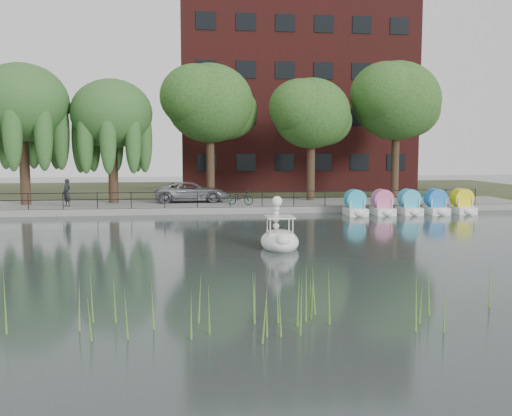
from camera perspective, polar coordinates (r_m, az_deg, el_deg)
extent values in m
plane|color=#36413F|center=(22.25, -0.05, -4.42)|extent=(120.00, 120.00, 0.00)
cube|color=gray|center=(38.01, -2.91, 0.22)|extent=(40.00, 6.00, 0.40)
cube|color=gray|center=(35.08, -2.58, -0.26)|extent=(40.00, 0.25, 0.40)
cube|color=#47512D|center=(51.93, -3.98, 1.74)|extent=(60.00, 22.00, 0.36)
cylinder|color=black|center=(35.17, -2.61, 1.63)|extent=(32.00, 0.04, 0.04)
cylinder|color=black|center=(35.21, -2.61, 0.99)|extent=(32.00, 0.04, 0.04)
cylinder|color=black|center=(35.21, -2.61, 0.90)|extent=(0.05, 0.05, 1.00)
cube|color=#4C1E16|center=(52.88, 3.70, 11.78)|extent=(20.00, 10.00, 18.00)
cylinder|color=#473323|center=(39.65, -22.11, 3.36)|extent=(0.60, 0.60, 4.20)
ellipsoid|color=#3B6C31|center=(39.72, -22.37, 9.72)|extent=(5.88, 5.88, 5.00)
cylinder|color=#473323|center=(39.07, -14.09, 3.29)|extent=(0.60, 0.60, 3.80)
ellipsoid|color=#3B6C31|center=(39.10, -14.24, 9.14)|extent=(5.32, 5.32, 4.52)
cylinder|color=#473323|center=(39.78, -4.57, 4.00)|extent=(0.60, 0.60, 4.50)
ellipsoid|color=#46742C|center=(39.88, -4.63, 10.41)|extent=(6.00, 6.00, 5.10)
cylinder|color=#473323|center=(40.19, 5.50, 3.69)|extent=(0.60, 0.60, 4.05)
ellipsoid|color=#46742C|center=(40.23, 5.56, 9.40)|extent=(5.40, 5.40, 4.59)
cylinder|color=#473323|center=(42.99, 13.73, 4.15)|extent=(0.60, 0.60, 4.72)
ellipsoid|color=#46742C|center=(43.10, 13.89, 10.37)|extent=(6.30, 6.30, 5.36)
imported|color=gray|center=(38.76, -6.50, 1.77)|extent=(2.73, 5.74, 1.58)
imported|color=gray|center=(36.63, -1.60, 1.11)|extent=(1.10, 1.82, 1.00)
imported|color=black|center=(37.44, -18.39, 1.66)|extent=(0.85, 0.83, 1.98)
ellipsoid|color=white|center=(23.05, 2.37, -3.38)|extent=(1.57, 2.45, 0.54)
cube|color=white|center=(22.92, 2.41, -2.75)|extent=(1.01, 1.10, 0.27)
cube|color=white|center=(22.86, 2.40, -0.90)|extent=(1.15, 1.23, 0.05)
ellipsoid|color=white|center=(22.01, 2.75, -3.24)|extent=(0.57, 0.45, 0.50)
sphere|color=white|center=(23.64, 2.12, 0.68)|extent=(0.43, 0.43, 0.43)
cone|color=black|center=(23.93, 2.03, 0.68)|extent=(0.18, 0.24, 0.18)
cylinder|color=yellow|center=(23.80, 2.07, 0.68)|extent=(0.23, 0.09, 0.23)
cube|color=white|center=(34.93, 9.90, -0.34)|extent=(1.15, 1.70, 0.44)
cylinder|color=#2AACD1|center=(34.95, 9.88, 0.87)|extent=(0.90, 1.20, 0.90)
cube|color=white|center=(35.46, 12.54, -0.30)|extent=(1.15, 1.70, 0.44)
cylinder|color=#DE5E9C|center=(35.48, 12.51, 0.89)|extent=(0.90, 1.20, 0.90)
cube|color=white|center=(36.06, 15.09, -0.26)|extent=(1.15, 1.70, 0.44)
cylinder|color=#38B2DD|center=(36.08, 15.06, 0.91)|extent=(0.90, 1.20, 0.90)
cube|color=white|center=(36.72, 17.55, -0.22)|extent=(1.15, 1.70, 0.44)
cylinder|color=blue|center=(36.75, 17.52, 0.92)|extent=(0.90, 1.20, 0.90)
cube|color=white|center=(37.46, 19.92, -0.19)|extent=(1.15, 1.70, 0.44)
cylinder|color=yellow|center=(37.48, 19.89, 0.94)|extent=(0.90, 1.20, 0.90)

